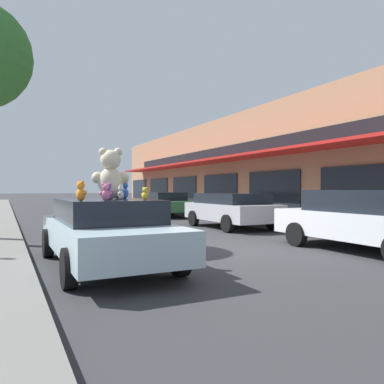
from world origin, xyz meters
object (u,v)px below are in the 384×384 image
at_px(teddy_bear_blue, 125,190).
at_px(parked_car_far_left, 369,219).
at_px(teddy_bear_yellow, 145,194).
at_px(teddy_bear_white, 121,193).
at_px(teddy_bear_pink, 106,192).
at_px(parked_car_far_center, 231,208).
at_px(teddy_bear_red, 124,192).
at_px(teddy_bear_orange, 81,191).
at_px(teddy_bear_purple, 108,192).
at_px(parked_car_far_right, 165,203).
at_px(teddy_bear_giant, 111,174).
at_px(teddy_bear_green, 123,193).
at_px(teddy_bear_black, 117,190).
at_px(plush_art_car, 106,229).

xyz_separation_m(teddy_bear_blue, parked_car_far_left, (5.57, -1.51, -0.69)).
bearing_deg(teddy_bear_yellow, teddy_bear_white, 2.51).
bearing_deg(teddy_bear_pink, parked_car_far_center, -125.06).
bearing_deg(teddy_bear_red, teddy_bear_orange, 97.98).
relative_size(teddy_bear_blue, teddy_bear_purple, 1.16).
height_order(teddy_bear_orange, parked_car_far_right, teddy_bear_orange).
bearing_deg(teddy_bear_pink, teddy_bear_orange, 21.55).
bearing_deg(teddy_bear_blue, teddy_bear_giant, -2.65).
relative_size(teddy_bear_blue, teddy_bear_green, 1.51).
distance_m(teddy_bear_blue, teddy_bear_orange, 1.76).
height_order(teddy_bear_purple, parked_car_far_left, teddy_bear_purple).
height_order(teddy_bear_black, teddy_bear_white, teddy_bear_black).
relative_size(teddy_bear_black, teddy_bear_yellow, 1.48).
distance_m(teddy_bear_purple, parked_car_far_left, 6.20).
bearing_deg(teddy_bear_green, plush_art_car, 91.60).
bearing_deg(teddy_bear_black, teddy_bear_white, 91.79).
bearing_deg(teddy_bear_giant, plush_art_car, 17.61).
xyz_separation_m(plush_art_car, teddy_bear_red, (0.66, 0.96, 0.72)).
bearing_deg(teddy_bear_red, teddy_bear_blue, 115.70).
height_order(teddy_bear_white, teddy_bear_orange, teddy_bear_orange).
relative_size(teddy_bear_giant, parked_car_far_left, 0.22).
bearing_deg(parked_car_far_center, teddy_bear_white, -138.20).
distance_m(teddy_bear_white, parked_car_far_right, 13.30).
distance_m(teddy_bear_blue, parked_car_far_right, 12.63).
relative_size(plush_art_car, parked_car_far_right, 1.14).
bearing_deg(teddy_bear_purple, teddy_bear_black, -97.56).
height_order(teddy_bear_black, teddy_bear_purple, teddy_bear_black).
relative_size(teddy_bear_blue, teddy_bear_yellow, 1.51).
height_order(teddy_bear_red, teddy_bear_white, teddy_bear_white).
bearing_deg(parked_car_far_right, teddy_bear_white, -116.07).
relative_size(teddy_bear_red, teddy_bear_black, 0.74).
relative_size(teddy_bear_blue, parked_car_far_center, 0.09).
relative_size(teddy_bear_black, teddy_bear_green, 1.49).
relative_size(teddy_bear_red, teddy_bear_white, 0.94).
xyz_separation_m(teddy_bear_black, parked_car_far_left, (5.67, -1.75, -0.68)).
bearing_deg(parked_car_far_left, parked_car_far_right, 90.00).
bearing_deg(teddy_bear_yellow, teddy_bear_purple, 31.63).
relative_size(teddy_bear_green, teddy_bear_purple, 0.77).
xyz_separation_m(teddy_bear_giant, teddy_bear_yellow, (0.45, -0.74, -0.37)).
bearing_deg(teddy_bear_purple, plush_art_car, -82.48).
height_order(teddy_bear_black, teddy_bear_yellow, teddy_bear_black).
bearing_deg(teddy_bear_green, teddy_bear_red, 116.64).
distance_m(plush_art_car, parked_car_far_left, 6.17).
height_order(teddy_bear_purple, parked_car_far_right, teddy_bear_purple).
bearing_deg(teddy_bear_red, teddy_bear_white, 112.08).
height_order(teddy_bear_red, teddy_bear_yellow, teddy_bear_red).
distance_m(plush_art_car, teddy_bear_black, 1.02).
xyz_separation_m(teddy_bear_green, parked_car_far_right, (5.38, 10.49, -0.70)).
height_order(teddy_bear_pink, parked_car_far_left, teddy_bear_pink).
distance_m(teddy_bear_blue, teddy_bear_purple, 0.96).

